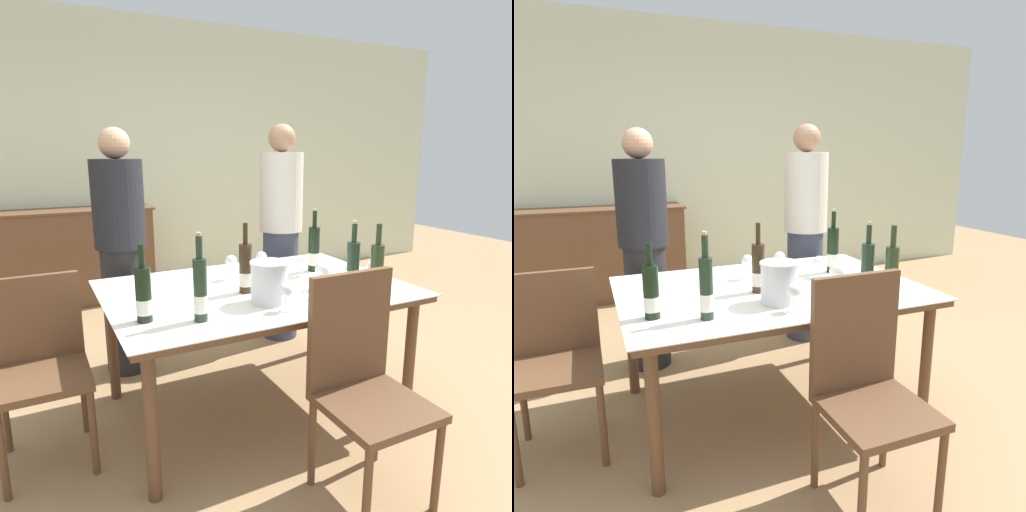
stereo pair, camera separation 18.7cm
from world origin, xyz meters
TOP-DOWN VIEW (x-y plane):
  - ground_plane at (0.00, 0.00)m, footprint 12.00×12.00m
  - back_wall at (0.00, 2.77)m, footprint 8.00×0.10m
  - sideboard_cabinet at (-0.80, 2.48)m, footprint 1.64×0.46m
  - dining_table at (0.00, 0.00)m, footprint 1.64×1.13m
  - ice_bucket at (-0.06, -0.26)m, footprint 0.20×0.20m
  - wine_bottle_0 at (-0.45, -0.34)m, footprint 0.06×0.06m
  - wine_bottle_1 at (0.53, -0.37)m, footprint 0.07×0.07m
  - wine_bottle_2 at (0.44, -0.28)m, footprint 0.07×0.07m
  - wine_bottle_3 at (0.49, 0.16)m, footprint 0.07×0.07m
  - wine_bottle_4 at (-0.68, -0.24)m, footprint 0.07×0.07m
  - wine_bottle_5 at (-0.09, -0.06)m, footprint 0.07×0.07m
  - wine_glass_0 at (0.32, -0.18)m, footprint 0.08×0.08m
  - wine_glass_1 at (0.35, 0.07)m, footprint 0.08×0.08m
  - wine_glass_2 at (0.64, -0.21)m, footprint 0.07×0.07m
  - wine_glass_3 at (0.18, 0.28)m, footprint 0.07×0.07m
  - wine_glass_4 at (-0.04, -0.40)m, footprint 0.07×0.07m
  - wine_glass_5 at (-0.06, 0.21)m, footprint 0.07×0.07m
  - chair_near_front at (0.12, -0.79)m, footprint 0.42×0.42m
  - chair_left_end at (-1.12, 0.08)m, footprint 0.42×0.42m
  - person_host at (-0.57, 0.83)m, footprint 0.33×0.33m
  - person_guest_left at (0.65, 0.87)m, footprint 0.33×0.33m

SIDE VIEW (x-z plane):
  - ground_plane at x=0.00m, z-range 0.00..0.00m
  - sideboard_cabinet at x=-0.80m, z-range 0.00..0.93m
  - chair_left_end at x=-1.12m, z-range 0.07..0.97m
  - chair_near_front at x=0.12m, z-range 0.06..1.03m
  - dining_table at x=0.00m, z-range 0.30..1.04m
  - person_host at x=-0.57m, z-range 0.00..1.63m
  - wine_glass_2 at x=0.64m, z-range 0.76..0.89m
  - wine_glass_1 at x=0.35m, z-range 0.76..0.89m
  - wine_glass_3 at x=0.18m, z-range 0.76..0.89m
  - wine_glass_4 at x=-0.04m, z-range 0.76..0.90m
  - wine_glass_5 at x=-0.06m, z-range 0.76..0.91m
  - wine_glass_0 at x=0.32m, z-range 0.76..0.91m
  - person_guest_left at x=0.65m, z-range 0.00..1.68m
  - ice_bucket at x=-0.06m, z-range 0.74..0.95m
  - wine_bottle_4 at x=-0.68m, z-range 0.68..1.03m
  - wine_bottle_5 at x=-0.09m, z-range 0.67..1.05m
  - wine_bottle_1 at x=0.53m, z-range 0.68..1.05m
  - wine_bottle_2 at x=0.44m, z-range 0.67..1.06m
  - wine_bottle_3 at x=0.49m, z-range 0.67..1.07m
  - wine_bottle_0 at x=-0.45m, z-range 0.68..1.08m
  - back_wall at x=0.00m, z-range 0.00..2.80m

